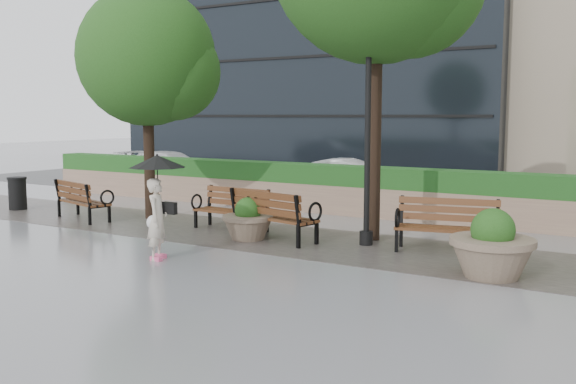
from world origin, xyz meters
The scene contains 16 objects.
ground centered at (0.00, 0.00, 0.00)m, with size 100.00×100.00×0.00m, color gray.
cobble_strip centered at (0.00, 3.00, 0.01)m, with size 28.00×3.20×0.01m, color #383330.
hedge_wall centered at (0.00, 7.00, 0.66)m, with size 24.00×0.80×1.35m.
asphalt_street centered at (0.00, 11.00, 0.00)m, with size 40.00×7.00×0.00m, color black.
bench_0 centered at (-6.19, 2.47, 0.30)m, with size 2.03×1.24×1.02m.
bench_1 centered at (-1.97, 3.26, 0.30)m, with size 1.90×0.83×1.00m.
bench_2 centered at (-0.41, 2.72, 0.33)m, with size 2.17×1.22×1.10m.
bench_3 centered at (3.22, 3.44, 0.32)m, with size 2.11×1.20×1.07m.
planter_left centered at (-0.95, 2.49, 0.37)m, with size 1.12×1.12×0.94m.
planter_right centered at (4.48, 1.89, 0.46)m, with size 1.42×1.42×1.19m.
trash_bin centered at (-9.28, 2.75, 0.45)m, with size 0.54×0.54×0.90m, color black.
lamppost centered at (1.53, 3.30, 1.86)m, with size 0.28×0.28×4.21m.
tree_0 centered at (-4.70, 3.65, 4.13)m, with size 3.64×3.58×6.03m.
car_left centered at (-10.06, 10.23, 0.66)m, with size 1.84×4.52×1.31m, color white.
car_right centered at (-2.09, 9.98, 0.65)m, with size 1.38×3.96×1.30m, color white.
pedestrian centered at (-1.31, 0.04, 1.21)m, with size 1.08×1.08×1.98m.
Camera 1 is at (7.05, -8.94, 2.73)m, focal length 40.00 mm.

